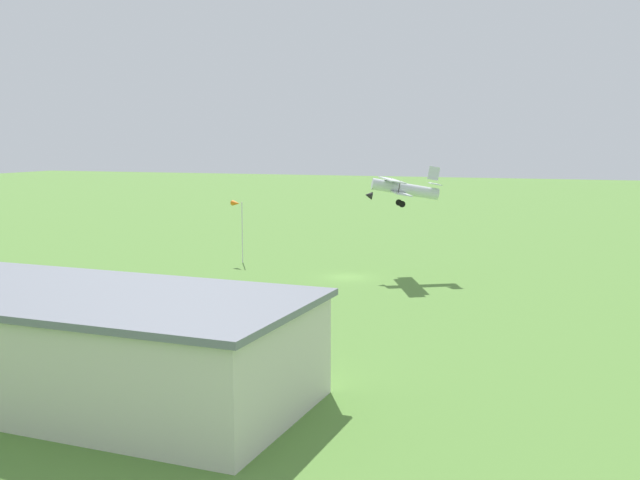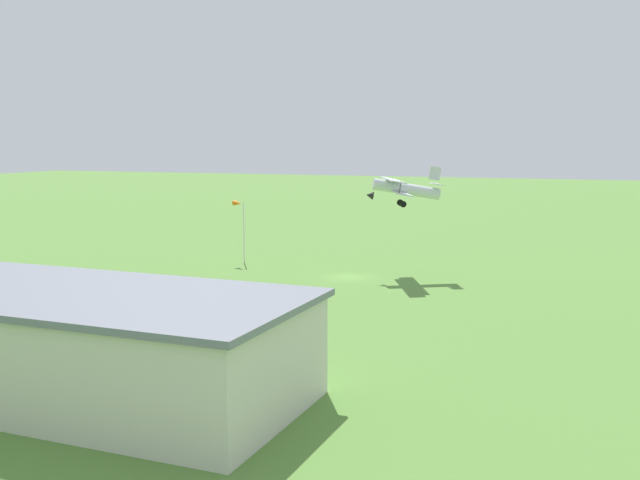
% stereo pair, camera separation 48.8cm
% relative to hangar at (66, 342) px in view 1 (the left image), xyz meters
% --- Properties ---
extents(ground_plane, '(400.00, 400.00, 0.00)m').
position_rel_hangar_xyz_m(ground_plane, '(-3.66, -37.55, -2.84)').
color(ground_plane, '#568438').
extents(hangar, '(26.81, 12.35, 5.65)m').
position_rel_hangar_xyz_m(hangar, '(0.00, 0.00, 0.00)').
color(hangar, beige).
rests_on(hangar, ground_plane).
extents(biplane, '(7.56, 8.64, 4.01)m').
position_rel_hangar_xyz_m(biplane, '(-8.27, -40.71, 5.82)').
color(biplane, silver).
extents(person_walking_on_apron, '(0.52, 0.52, 1.75)m').
position_rel_hangar_xyz_m(person_walking_on_apron, '(0.81, -15.75, -1.96)').
color(person_walking_on_apron, '#3F3F47').
rests_on(person_walking_on_apron, ground_plane).
extents(person_by_parked_cars, '(0.53, 0.53, 1.65)m').
position_rel_hangar_xyz_m(person_by_parked_cars, '(13.85, -14.52, -2.01)').
color(person_by_parked_cars, navy).
rests_on(person_by_parked_cars, ground_plane).
extents(person_near_hangar_door, '(0.53, 0.53, 1.52)m').
position_rel_hangar_xyz_m(person_near_hangar_door, '(2.53, -14.73, -2.08)').
color(person_near_hangar_door, beige).
rests_on(person_near_hangar_door, ground_plane).
extents(windsock, '(1.47, 1.16, 6.84)m').
position_rel_hangar_xyz_m(windsock, '(10.48, -42.02, 3.16)').
color(windsock, silver).
rests_on(windsock, ground_plane).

